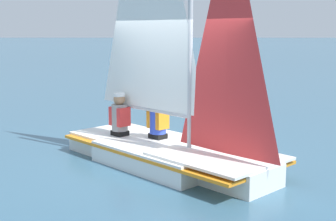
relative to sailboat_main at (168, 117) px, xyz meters
name	(u,v)px	position (x,y,z in m)	size (l,w,h in m)	color
ground_plane	(168,164)	(-0.01, -0.01, -0.85)	(260.00, 260.00, 0.00)	#38607A
sailboat_main	(168,117)	(0.00, 0.00, 0.00)	(4.06, 4.02, 6.03)	white
sailor_helm	(158,124)	(0.45, 0.18, -0.22)	(0.42, 0.42, 1.16)	black
sailor_crew	(120,121)	(0.69, 0.91, -0.22)	(0.42, 0.42, 1.16)	black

